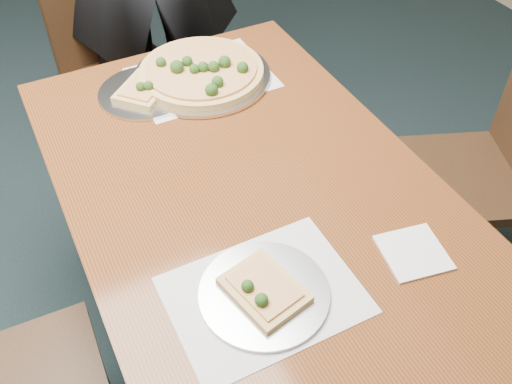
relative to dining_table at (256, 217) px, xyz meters
name	(u,v)px	position (x,y,z in m)	size (l,w,h in m)	color
ground	(106,327)	(-0.44, 0.30, -0.66)	(8.00, 8.00, 0.00)	black
dining_table	(256,217)	(0.00, 0.00, 0.00)	(0.90, 1.50, 0.75)	#552811
chair_far	(117,59)	(-0.05, 1.14, -0.14)	(0.49, 0.49, 0.91)	black
chair_right	(489,162)	(0.85, -0.01, -0.14)	(0.55, 0.55, 0.91)	black
placemat_main	(202,78)	(0.08, 0.53, 0.09)	(0.42, 0.32, 0.00)	white
placemat_near	(264,295)	(-0.13, -0.29, 0.09)	(0.40, 0.30, 0.00)	white
pizza_pan	(202,72)	(0.08, 0.53, 0.11)	(0.43, 0.43, 0.07)	silver
slice_plate_near	(264,292)	(-0.13, -0.29, 0.11)	(0.28, 0.28, 0.06)	silver
slice_plate_far	(144,91)	(-0.11, 0.53, 0.10)	(0.28, 0.28, 0.06)	silver
napkin	(413,252)	(0.23, -0.34, 0.09)	(0.14, 0.14, 0.01)	white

